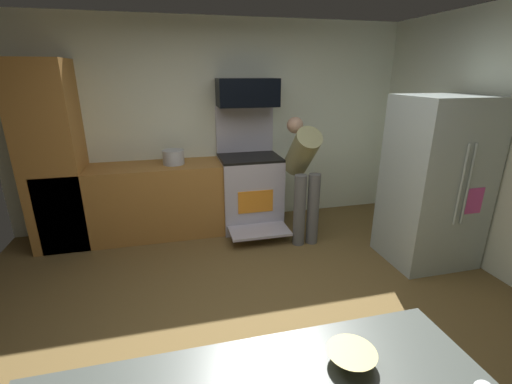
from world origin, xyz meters
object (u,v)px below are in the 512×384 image
(refrigerator, at_px, (435,182))
(stock_pot, at_px, (173,157))
(person_cook, at_px, (303,170))
(mixing_bowl_small, at_px, (351,357))
(microwave, at_px, (247,93))
(oven_range, at_px, (250,189))

(refrigerator, relative_size, stock_pot, 6.83)
(person_cook, distance_m, mixing_bowl_small, 2.90)
(person_cook, height_order, stock_pot, person_cook)
(microwave, xyz_separation_m, stock_pot, (-0.94, -0.08, -0.74))
(oven_range, distance_m, person_cook, 0.83)
(microwave, height_order, stock_pot, microwave)
(microwave, xyz_separation_m, person_cook, (0.53, -0.62, -0.85))
(oven_range, distance_m, microwave, 1.22)
(microwave, height_order, mixing_bowl_small, microwave)
(person_cook, height_order, mixing_bowl_small, person_cook)
(oven_range, bearing_deg, stock_pot, 179.18)
(oven_range, bearing_deg, microwave, 90.00)
(oven_range, bearing_deg, refrigerator, -38.27)
(mixing_bowl_small, relative_size, stock_pot, 0.75)
(microwave, bearing_deg, oven_range, -90.00)
(oven_range, relative_size, mixing_bowl_small, 8.15)
(oven_range, height_order, refrigerator, refrigerator)
(mixing_bowl_small, xyz_separation_m, stock_pot, (-0.59, 3.30, 0.06))
(stock_pot, bearing_deg, oven_range, -0.82)
(microwave, relative_size, person_cook, 0.51)
(mixing_bowl_small, bearing_deg, person_cook, 72.46)
(person_cook, xyz_separation_m, stock_pot, (-1.47, 0.54, 0.11))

